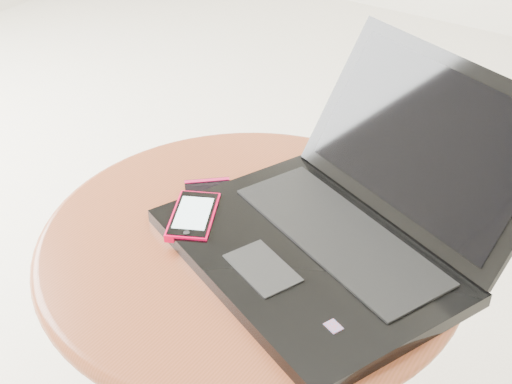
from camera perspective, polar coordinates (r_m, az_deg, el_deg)
The scene contains 4 objects.
table at distance 1.02m, azimuth -0.41°, elevation -8.00°, with size 0.59×0.59×0.46m.
laptop at distance 0.92m, azimuth 6.96°, elevation -2.34°, with size 0.49×0.49×0.22m.
phone_black at distance 1.00m, azimuth -3.71°, elevation -1.15°, with size 0.14×0.14×0.01m.
phone_pink at distance 0.96m, azimuth -5.11°, elevation -2.00°, with size 0.10×0.12×0.01m.
Camera 1 is at (0.54, -0.72, 1.05)m, focal length 49.16 mm.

